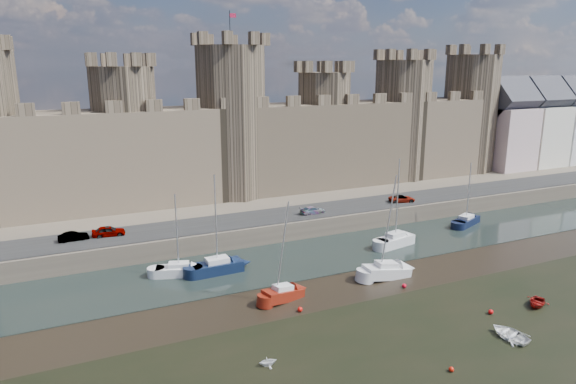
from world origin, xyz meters
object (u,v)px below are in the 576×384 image
Objects in this scene: car_3 at (402,199)px; sailboat_2 at (395,240)px; car_0 at (109,231)px; car_1 at (73,237)px; sailboat_0 at (179,270)px; sailboat_5 at (386,271)px; car_2 at (313,210)px; sailboat_4 at (283,293)px; sailboat_1 at (217,266)px; sailboat_3 at (466,220)px.

car_3 is 13.05m from sailboat_2.
car_0 reaches higher than car_1.
sailboat_5 reaches higher than sailboat_0.
car_2 is 0.32× the size of sailboat_5.
sailboat_4 is at bearing 137.30° from car_3.
car_1 is at bearing 149.68° from sailboat_5.
car_0 is at bearing 140.29° from sailboat_0.
sailboat_1 is 1.23× the size of sailboat_3.
sailboat_5 is at bearing -120.26° from car_0.
sailboat_3 is (21.60, -6.78, -2.30)m from car_2.
sailboat_1 is (-16.51, -8.96, -2.17)m from car_2.
sailboat_0 is at bearing 116.53° from car_3.
sailboat_5 reaches higher than car_3.
sailboat_4 is (-19.44, -8.23, -0.14)m from sailboat_2.
car_2 is at bearing 37.94° from sailboat_0.
car_1 is at bearing 102.10° from car_3.
car_1 is 30.88m from car_2.
car_1 is 27.00m from sailboat_4.
sailboat_1 is at bearing 2.18° from sailboat_0.
car_0 is 0.34× the size of sailboat_1.
sailboat_4 reaches higher than car_3.
sailboat_1 is (10.38, -10.65, -2.29)m from car_0.
car_2 is 0.32× the size of sailboat_2.
car_0 is 0.42× the size of sailboat_0.
sailboat_5 is at bearing -126.33° from car_1.
car_2 is at bearing -97.28° from car_1.
car_0 reaches higher than car_3.
car_1 is at bearing 154.18° from sailboat_0.
car_0 is at bearing -93.15° from car_1.
sailboat_0 is at bearing -137.13° from car_1.
car_1 is 0.30× the size of sailboat_1.
car_1 is at bearing 152.07° from sailboat_2.
sailboat_5 is (16.55, -8.75, -0.06)m from sailboat_1.
car_1 is at bearing 83.07° from car_2.
car_3 is (15.14, 0.01, 0.02)m from car_2.
sailboat_2 is (37.74, -11.48, -2.18)m from car_1.
sailboat_5 is (20.65, -9.83, 0.07)m from sailboat_0.
car_2 is (26.88, -1.69, -0.13)m from car_0.
car_3 is 0.43× the size of sailboat_0.
sailboat_5 is at bearing 153.66° from car_3.
car_0 is 49.28m from sailboat_3.
sailboat_2 is at bearing 50.50° from sailboat_5.
car_0 is 0.42× the size of sailboat_3.
car_2 is 17.85m from sailboat_5.
car_0 is 33.26m from sailboat_5.
sailboat_1 reaches higher than car_2.
sailboat_3 is (38.11, 2.18, -0.14)m from sailboat_1.
sailboat_1 is at bearing -130.71° from car_1.
sailboat_1 is 1.11× the size of sailboat_4.
car_2 is 15.14m from car_3.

